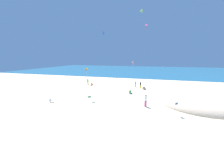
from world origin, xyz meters
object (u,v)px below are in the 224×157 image
Objects in this scene: person_1 at (130,92)px; person_0 at (88,81)px; person_3 at (136,84)px; kite_pink at (133,63)px; cooler_box at (89,96)px; kite_purple at (163,67)px; beach_chair_near_camera at (144,88)px; kite_lime at (142,10)px; person_4 at (140,85)px; kite_magenta at (146,25)px; beach_chair_far_left at (51,101)px; person_2 at (146,100)px; kite_blue at (104,33)px; beach_chair_mid_beach at (92,85)px; kite_orange at (86,69)px.

person_0 is at bearing 120.95° from person_1.
kite_pink reaches higher than person_3.
person_3 reaches higher than cooler_box.
person_1 is 16.60m from kite_purple.
kite_pink reaches higher than beach_chair_near_camera.
kite_lime is at bearing -96.04° from person_1.
kite_magenta reaches higher than person_4.
beach_chair_far_left is at bearing -88.04° from person_3.
person_4 is (-1.22, 10.47, -0.10)m from person_2.
kite_lime reaches higher than beach_chair_far_left.
beach_chair_mid_beach is at bearing -80.40° from kite_blue.
kite_pink is at bearing 103.59° from kite_lime.
kite_pink is at bearing 53.53° from kite_orange.
kite_orange is at bearing -5.03° from person_4.
person_1 is at bearing -88.84° from kite_pink.
kite_pink is at bearing 113.71° from kite_magenta.
person_0 is at bearing -54.34° from person_4.
cooler_box is at bearing 176.29° from person_1.
beach_chair_near_camera is at bearing 41.24° from cooler_box.
beach_chair_mid_beach is at bearing -148.12° from beach_chair_near_camera.
kite_pink is at bearing 52.46° from cooler_box.
person_0 is 0.93× the size of kite_blue.
kite_magenta is (-4.85, -15.61, 7.64)m from kite_purple.
kite_magenta is (-0.10, -5.25, 11.68)m from beach_chair_near_camera.
person_1 is 0.48× the size of person_2.
kite_orange is at bearing 45.29° from person_2.
kite_orange is 0.74× the size of kite_blue.
cooler_box is at bearing -6.21° from person_4.
kite_pink is (-0.09, 4.48, 5.43)m from person_1.
kite_orange is (-7.26, -10.27, 4.16)m from person_3.
kite_pink reaches higher than kite_orange.
cooler_box is at bearing -33.03° from beach_chair_far_left.
kite_pink is at bearing 56.29° from person_1.
kite_lime is 30.18m from kite_blue.
person_3 is at bearing -26.27° from person_2.
kite_purple is 0.69× the size of kite_pink.
person_0 is (-0.27, 13.00, 0.66)m from beach_chair_far_left.
kite_purple is 1.06× the size of kite_magenta.
kite_lime reaches higher than person_1.
person_2 is 1.06× the size of kite_lime.
person_1 is (6.61, 4.00, 0.17)m from cooler_box.
kite_lime is (12.83, 4.70, 13.29)m from beach_chair_far_left.
kite_blue is (-2.16, 30.78, 15.74)m from beach_chair_far_left.
person_0 is 12.43m from person_1.
person_1 is at bearing 33.90° from kite_orange.
person_2 reaches higher than cooler_box.
kite_orange is at bearing -126.47° from kite_pink.
person_2 is 1.59× the size of kite_purple.
person_4 is (1.14, -0.94, 0.09)m from person_3.
person_3 is at bearing 64.76° from kite_pink.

